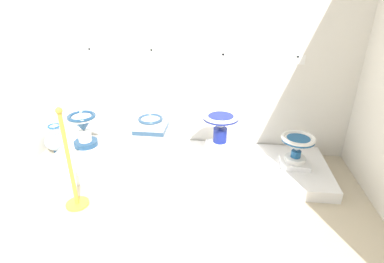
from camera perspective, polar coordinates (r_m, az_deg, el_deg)
The scene contains 17 objects.
ground_plane at distance 2.75m, azimuth -4.93°, elevation -21.62°, with size 5.97×5.27×0.02m, color beige.
wall_back at distance 3.75m, azimuth -0.02°, elevation 19.13°, with size 4.17×0.06×3.20m, color silver.
display_platform at distance 3.72m, azimuth -1.03°, elevation -6.05°, with size 3.33×1.01×0.13m, color white.
plinth_block_central_ornate at distance 3.97m, azimuth -19.19°, elevation -3.28°, with size 0.32×0.29×0.13m, color white.
antique_toilet_central_ornate at distance 3.84m, azimuth -19.86°, elevation 0.95°, with size 0.33×0.33×0.41m.
plinth_block_tall_cobalt at distance 3.77m, azimuth -7.43°, elevation -4.09°, with size 0.38×0.38×0.06m, color white.
antique_toilet_tall_cobalt at distance 3.66m, azimuth -7.65°, elevation -0.60°, with size 0.37×0.34×0.45m.
plinth_block_slender_white at distance 3.62m, azimuth 5.16°, elevation -4.12°, with size 0.34×0.33×0.20m, color white.
antique_toilet_slender_white at distance 3.45m, azimuth 5.41°, elevation 1.51°, with size 0.42×0.42×0.40m.
plinth_block_pale_glazed at distance 3.74m, azimuth 18.76°, elevation -5.68°, with size 0.32×0.29×0.06m, color white.
antique_toilet_pale_glazed at distance 3.62m, azimuth 19.30°, elevation -2.30°, with size 0.38×0.38×0.32m.
info_placard_first at distance 4.10m, azimuth -18.21°, elevation 14.11°, with size 0.13×0.01×0.11m.
info_placard_second at distance 3.84m, azimuth -7.03°, elevation 14.45°, with size 0.13×0.01×0.13m.
info_placard_third at distance 3.74m, azimuth 6.43°, elevation 13.59°, with size 0.11×0.01×0.15m.
info_placard_fourth at distance 3.84m, azimuth 19.78°, elevation 12.66°, with size 0.11×0.01×0.11m.
decorative_vase_companion at distance 4.44m, azimuth -24.13°, elevation -1.51°, with size 0.32×0.32×0.38m.
stanchion_post_near_left at distance 3.19m, azimuth -21.73°, elevation -7.74°, with size 0.23×0.23×1.06m.
Camera 1 is at (2.42, -1.20, 1.99)m, focal length 28.25 mm.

